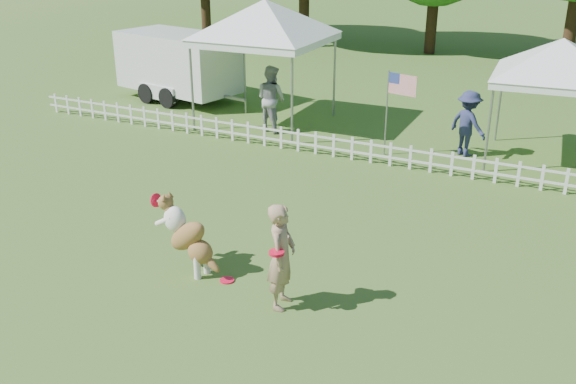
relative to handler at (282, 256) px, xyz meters
The scene contains 11 objects.
ground 1.16m from the handler, 161.99° to the right, with size 120.00×120.00×0.00m, color #31591C.
picket_fence 6.82m from the handler, 96.40° to the left, with size 22.00×0.08×0.60m, color silver, non-canonical shape.
handler is the anchor object (origin of this frame).
dog 1.90m from the handler, behind, with size 1.26×0.42×1.30m, color brown, non-canonical shape.
frisbee_on_turf 1.43m from the handler, 168.47° to the left, with size 0.24×0.24×0.02m, color red.
canopy_tent_left 10.15m from the handler, 119.93° to the left, with size 3.38×3.38×3.49m, color white, non-canonical shape.
canopy_tent_right 9.29m from the handler, 72.13° to the left, with size 2.88×2.88×2.97m, color white, non-canonical shape.
cargo_trailer 13.39m from the handler, 132.16° to the left, with size 5.15×2.26×2.26m, color silver, non-canonical shape.
flag_pole 7.59m from the handler, 96.94° to the left, with size 0.84×0.09×2.18m, color gray, non-canonical shape.
spectator_a 9.25m from the handler, 119.16° to the left, with size 0.91×0.71×1.88m, color gray.
spectator_b 8.47m from the handler, 83.56° to the left, with size 1.08×0.62×1.68m, color #252A50.
Camera 1 is at (4.68, -7.31, 5.40)m, focal length 40.00 mm.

